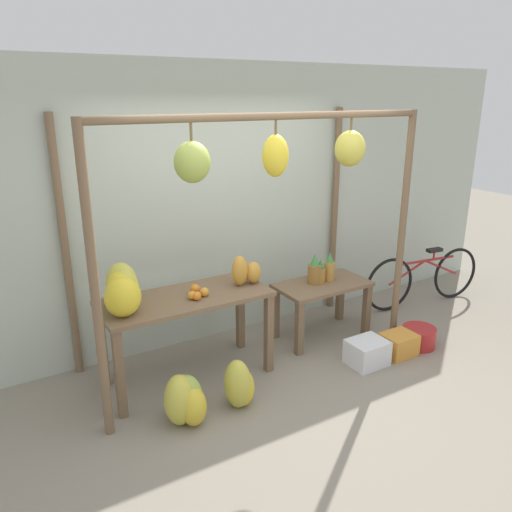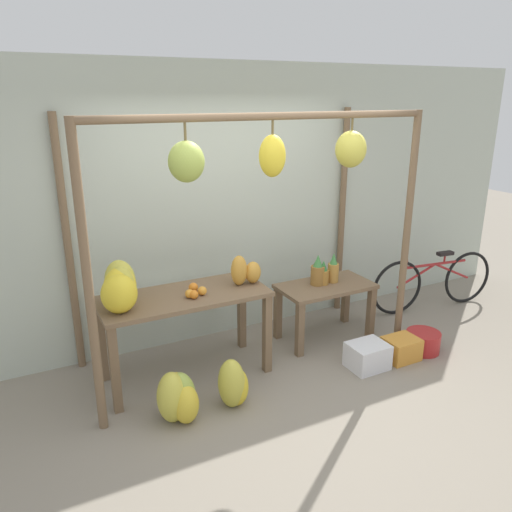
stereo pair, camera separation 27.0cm
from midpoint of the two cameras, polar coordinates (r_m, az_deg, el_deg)
ground_plane at (r=4.40m, az=3.35°, el=-16.40°), size 20.00×20.00×0.00m
shop_wall_back at (r=5.12m, az=-6.23°, el=5.66°), size 8.00×0.08×2.80m
stall_awning at (r=4.26m, az=-0.94°, el=7.49°), size 3.06×1.20×2.35m
display_table_main at (r=4.48m, az=-9.72°, el=-6.14°), size 1.49×0.64×0.81m
display_table_side at (r=5.29m, az=6.10°, el=-4.36°), size 0.98×0.54×0.60m
banana_pile_on_table at (r=4.20m, az=-16.78°, el=-3.80°), size 0.40×0.56×0.37m
orange_pile at (r=4.38m, az=-8.52°, el=-4.18°), size 0.20×0.23×0.09m
pineapple_cluster at (r=5.23m, az=5.90°, el=-1.66°), size 0.32×0.15×0.32m
banana_pile_ground_left at (r=4.13m, az=-10.03°, el=-15.95°), size 0.41×0.40×0.43m
banana_pile_ground_right at (r=4.26m, az=-3.78°, el=-14.55°), size 0.32×0.29×0.43m
fruit_crate_white at (r=4.96m, az=11.03°, el=-10.79°), size 0.36×0.30×0.24m
blue_bucket at (r=5.43m, az=16.72°, el=-8.86°), size 0.34×0.34×0.21m
parked_bicycle at (r=6.41m, az=17.46°, el=-2.36°), size 1.67×0.25×0.70m
papaya_pile at (r=4.59m, az=-2.87°, el=-1.80°), size 0.34×0.21×0.29m
fruit_crate_purple at (r=5.21m, az=14.54°, el=-9.77°), size 0.32×0.27×0.22m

